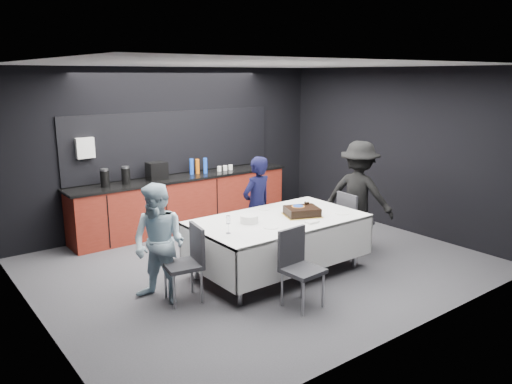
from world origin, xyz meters
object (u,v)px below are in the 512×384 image
Objects in this scene: chair_right at (352,217)px; champagne_flute at (228,221)px; party_table at (278,228)px; person_center at (257,206)px; chair_near at (298,262)px; person_left at (159,244)px; person_right at (359,195)px; plate_stack at (249,219)px; chair_left at (189,258)px; cake_assembly at (302,211)px.

champagne_flute is at bearing -176.81° from chair_right.
party_table is 1.55× the size of person_center.
person_center is (0.69, 1.69, 0.21)m from chair_near.
champagne_flute is at bearing 39.97° from person_left.
person_right is (2.11, 0.95, 0.31)m from chair_near.
person_left reaches higher than party_table.
champagne_flute is (-0.48, -0.21, 0.11)m from plate_stack.
person_right reaches higher than champagne_flute.
person_center reaches higher than chair_near.
chair_left is at bearing 31.31° from person_left.
person_left is (-0.30, 0.17, 0.19)m from chair_left.
champagne_flute is 0.87m from person_left.
champagne_flute is 2.41m from chair_right.
chair_near is 0.62× the size of person_center.
chair_left is at bearing -179.92° from party_table.
party_table is 0.84m from person_center.
champagne_flute is 0.13× the size of person_right.
chair_near is at bearing -90.67° from plate_stack.
person_center is 0.89× the size of person_right.
cake_assembly is 0.63× the size of chair_left.
cake_assembly reaches higher than party_table.
cake_assembly is 2.45× the size of plate_stack.
chair_near is 2.33m from person_right.
party_table is 1.60× the size of person_left.
chair_left is 0.55× the size of person_right.
party_table is 3.97× the size of cake_assembly.
party_table is at bearing 164.62° from cake_assembly.
chair_near is (0.46, -0.76, -0.40)m from champagne_flute.
person_right reaches higher than chair_right.
chair_left is at bearing 176.96° from cake_assembly.
cake_assembly is 0.40× the size of person_left.
chair_near is at bearing 93.35° from person_right.
person_left is (-2.03, 0.26, -0.12)m from cake_assembly.
chair_left reaches higher than plate_stack.
person_center is (-1.22, 0.80, 0.21)m from chair_right.
champagne_flute is 0.98m from chair_near.
party_table is at bearing 63.63° from chair_near.
chair_near is at bearing 20.94° from person_left.
chair_right is 3.16m from person_left.
chair_right is 0.62× the size of person_center.
chair_right is 1.47m from person_center.
champagne_flute reaches higher than chair_left.
person_center is at bearing 26.06° from chair_left.
cake_assembly is 1.26m from champagne_flute.
person_right is at bearing 15.85° from chair_right.
person_right reaches higher than chair_near.
chair_left is at bearing 70.17° from person_right.
person_left is at bearing 175.73° from plate_stack.
person_center is (-0.10, 0.89, -0.09)m from cake_assembly.
champagne_flute is 2.58m from person_right.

